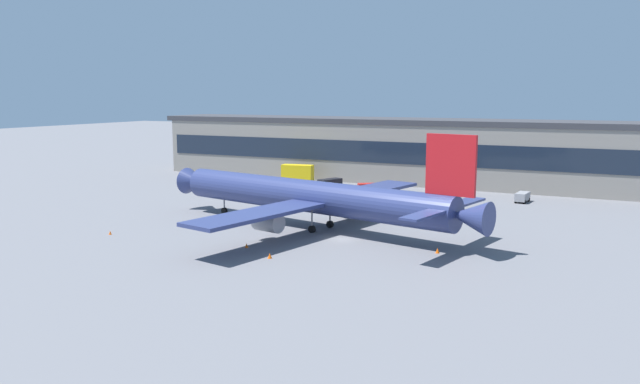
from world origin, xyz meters
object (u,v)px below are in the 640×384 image
at_px(crew_van, 330,184).
at_px(traffic_cone_3, 247,245).
at_px(belt_loader, 374,187).
at_px(traffic_cone_2, 437,251).
at_px(catering_truck, 297,173).
at_px(baggage_tug, 448,191).
at_px(traffic_cone_0, 110,233).
at_px(traffic_cone_1, 270,256).
at_px(follow_me_car, 522,197).
at_px(airliner, 313,197).

relative_size(crew_van, traffic_cone_3, 9.62).
bearing_deg(belt_loader, traffic_cone_2, -59.75).
xyz_separation_m(catering_truck, baggage_tug, (36.35, -4.00, -1.21)).
distance_m(baggage_tug, traffic_cone_2, 46.55).
distance_m(belt_loader, baggage_tug, 15.18).
height_order(traffic_cone_0, traffic_cone_3, traffic_cone_3).
height_order(catering_truck, baggage_tug, catering_truck).
bearing_deg(traffic_cone_3, traffic_cone_2, 19.10).
xyz_separation_m(crew_van, baggage_tug, (24.30, 3.72, -0.37)).
distance_m(traffic_cone_1, traffic_cone_2, 21.45).
bearing_deg(follow_me_car, crew_van, -175.86).
relative_size(baggage_tug, traffic_cone_2, 6.08).
bearing_deg(traffic_cone_0, catering_truck, 90.81).
bearing_deg(belt_loader, airliner, -83.26).
height_order(airliner, traffic_cone_2, airliner).
bearing_deg(catering_truck, belt_loader, -16.14).
distance_m(belt_loader, traffic_cone_1, 55.31).
height_order(airliner, catering_truck, airliner).
relative_size(catering_truck, traffic_cone_1, 10.91).
bearing_deg(belt_loader, crew_van, -170.52).
bearing_deg(airliner, belt_loader, 96.74).
distance_m(follow_me_car, catering_truck, 50.92).
relative_size(crew_van, traffic_cone_2, 8.33).
xyz_separation_m(follow_me_car, belt_loader, (-29.35, -1.24, 0.06)).
distance_m(catering_truck, traffic_cone_3, 62.01).
height_order(baggage_tug, traffic_cone_1, baggage_tug).
bearing_deg(follow_me_car, baggage_tug, 176.29).
relative_size(traffic_cone_0, traffic_cone_1, 0.80).
bearing_deg(baggage_tug, belt_loader, -171.77).
height_order(airliner, traffic_cone_3, airliner).
bearing_deg(airliner, traffic_cone_2, -16.50).
xyz_separation_m(crew_van, traffic_cone_3, (10.88, -49.87, -1.17)).
bearing_deg(traffic_cone_2, catering_truck, 133.29).
relative_size(airliner, baggage_tug, 13.66).
xyz_separation_m(belt_loader, traffic_cone_2, (25.22, -43.24, -0.81)).
bearing_deg(catering_truck, traffic_cone_1, -64.97).
xyz_separation_m(airliner, traffic_cone_3, (-2.78, -14.35, -4.61)).
bearing_deg(traffic_cone_3, traffic_cone_0, -174.94).
height_order(follow_me_car, catering_truck, catering_truck).
bearing_deg(baggage_tug, traffic_cone_0, -122.59).
relative_size(airliner, traffic_cone_0, 102.23).
distance_m(belt_loader, traffic_cone_3, 51.45).
xyz_separation_m(traffic_cone_1, traffic_cone_3, (-5.56, 3.42, -0.05)).
relative_size(follow_me_car, crew_van, 0.81).
xyz_separation_m(belt_loader, baggage_tug, (15.03, 2.17, -0.07)).
bearing_deg(traffic_cone_1, crew_van, 107.15).
xyz_separation_m(baggage_tug, traffic_cone_1, (-7.86, -57.01, -0.74)).
relative_size(traffic_cone_1, traffic_cone_2, 1.02).
height_order(traffic_cone_2, traffic_cone_3, traffic_cone_2).
bearing_deg(traffic_cone_3, crew_van, 102.31).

